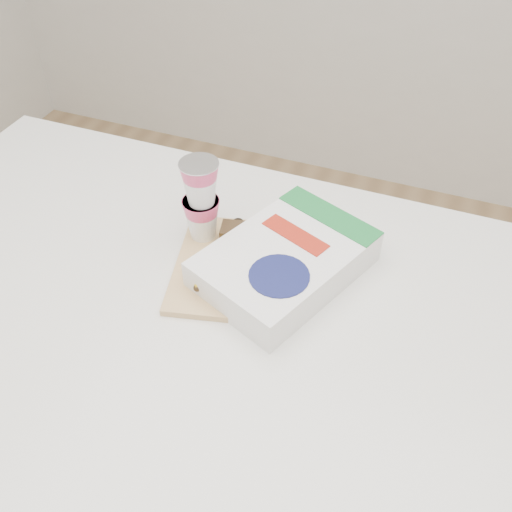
{
  "coord_description": "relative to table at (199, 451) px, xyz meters",
  "views": [
    {
      "loc": [
        0.37,
        -0.58,
        1.79
      ],
      "look_at": [
        0.1,
        0.13,
        1.07
      ],
      "focal_mm": 40.0,
      "sensor_mm": 36.0,
      "label": 1
    }
  ],
  "objects": [
    {
      "name": "cutting_board",
      "position": [
        0.04,
        0.12,
        0.52
      ],
      "size": [
        0.25,
        0.3,
        0.01
      ],
      "primitive_type": "cube",
      "rotation": [
        0.0,
        0.0,
        0.24
      ],
      "color": "#E8C97F",
      "rests_on": "table"
    },
    {
      "name": "table",
      "position": [
        0.0,
        0.0,
        0.0
      ],
      "size": [
        1.38,
        0.92,
        1.03
      ],
      "primitive_type": "cube",
      "color": "silver",
      "rests_on": "ground"
    },
    {
      "name": "yogurt_stack",
      "position": [
        -0.03,
        0.18,
        0.62
      ],
      "size": [
        0.08,
        0.08,
        0.17
      ],
      "color": "white",
      "rests_on": "cutting_board"
    },
    {
      "name": "bananas",
      "position": [
        0.06,
        0.12,
        0.56
      ],
      "size": [
        0.16,
        0.18,
        0.06
      ],
      "color": "#382816",
      "rests_on": "cutting_board"
    },
    {
      "name": "cereal_box",
      "position": [
        0.15,
        0.15,
        0.55
      ],
      "size": [
        0.32,
        0.37,
        0.07
      ],
      "rotation": [
        0.0,
        0.0,
        -0.39
      ],
      "color": "white",
      "rests_on": "table"
    },
    {
      "name": "room",
      "position": [
        0.0,
        0.0,
        0.83
      ],
      "size": [
        4.0,
        4.0,
        4.0
      ],
      "color": "tan",
      "rests_on": "ground"
    }
  ]
}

